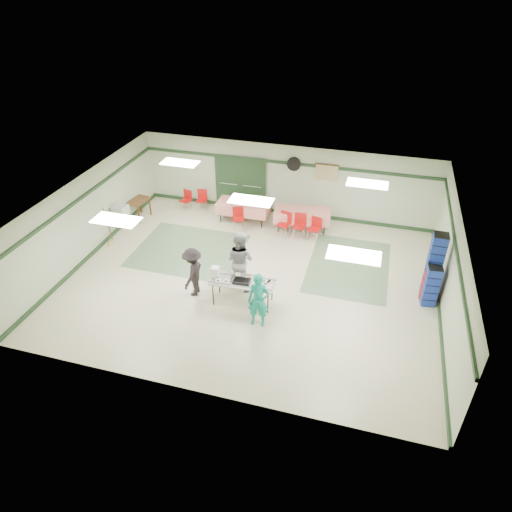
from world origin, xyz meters
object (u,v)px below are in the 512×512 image
(chair_b, at_px, (285,221))
(volunteer_grey, at_px, (240,260))
(chair_c, at_px, (315,226))
(crate_stack_red, at_px, (430,288))
(chair_loose_a, at_px, (202,198))
(printer_table, at_px, (139,203))
(serving_table, at_px, (243,282))
(broom, at_px, (108,225))
(volunteer_dark, at_px, (193,272))
(crate_stack_blue_a, at_px, (434,266))
(chair_loose_b, at_px, (187,198))
(office_printer, at_px, (121,210))
(dining_table_b, at_px, (243,207))
(dining_table_a, at_px, (302,215))
(crate_stack_blue_b, at_px, (431,286))
(volunteer_teal, at_px, (258,301))
(chair_a, at_px, (300,223))
(chair_d, at_px, (238,216))

(chair_b, bearing_deg, volunteer_grey, -84.40)
(chair_c, relative_size, crate_stack_red, 0.80)
(chair_loose_a, relative_size, printer_table, 0.87)
(serving_table, bearing_deg, broom, 158.49)
(volunteer_dark, xyz_separation_m, chair_c, (2.87, 4.02, -0.25))
(chair_loose_a, xyz_separation_m, crate_stack_blue_a, (8.29, -3.33, 0.55))
(chair_loose_b, distance_m, broom, 3.44)
(crate_stack_red, bearing_deg, office_printer, 173.82)
(dining_table_b, bearing_deg, dining_table_a, -0.40)
(crate_stack_blue_b, bearing_deg, broom, 177.69)
(volunteer_teal, xyz_separation_m, volunteer_grey, (-0.97, 1.48, 0.14))
(dining_table_a, xyz_separation_m, chair_c, (0.59, -0.57, -0.06))
(volunteer_grey, distance_m, broom, 5.12)
(serving_table, xyz_separation_m, chair_c, (1.38, 4.03, -0.21))
(chair_loose_a, height_order, broom, broom)
(crate_stack_blue_b, bearing_deg, chair_a, 147.99)
(office_printer, bearing_deg, dining_table_b, 37.07)
(volunteer_teal, height_order, chair_loose_b, volunteer_teal)
(crate_stack_blue_b, bearing_deg, volunteer_grey, -172.92)
(volunteer_teal, bearing_deg, office_printer, 146.42)
(chair_b, relative_size, crate_stack_blue_b, 0.70)
(broom, bearing_deg, chair_b, 11.75)
(volunteer_dark, height_order, crate_stack_blue_a, crate_stack_blue_a)
(chair_loose_a, height_order, crate_stack_red, crate_stack_red)
(chair_loose_a, relative_size, crate_stack_blue_b, 0.64)
(volunteer_grey, bearing_deg, chair_loose_b, -33.00)
(crate_stack_blue_a, bearing_deg, chair_loose_b, 160.52)
(printer_table, bearing_deg, chair_loose_b, 45.27)
(serving_table, height_order, printer_table, serving_table)
(chair_loose_a, distance_m, chair_loose_b, 0.60)
(crate_stack_red, distance_m, printer_table, 10.56)
(chair_b, bearing_deg, office_printer, -149.08)
(serving_table, distance_m, chair_c, 4.27)
(chair_loose_a, xyz_separation_m, crate_stack_red, (8.29, -3.64, 0.03))
(serving_table, distance_m, printer_table, 6.45)
(chair_loose_b, bearing_deg, crate_stack_red, -5.73)
(crate_stack_blue_b, bearing_deg, chair_d, 157.86)
(serving_table, xyz_separation_m, dining_table_b, (-1.41, 4.61, -0.15))
(volunteer_grey, relative_size, chair_loose_a, 2.32)
(chair_a, distance_m, crate_stack_blue_a, 4.85)
(chair_c, bearing_deg, office_printer, -148.72)
(chair_b, distance_m, office_printer, 5.74)
(office_printer, bearing_deg, chair_b, 23.88)
(crate_stack_blue_b, height_order, printer_table, crate_stack_blue_b)
(chair_b, bearing_deg, chair_loose_a, 179.38)
(crate_stack_red, bearing_deg, volunteer_teal, -153.48)
(dining_table_a, height_order, chair_b, chair_b)
(volunteer_teal, distance_m, broom, 6.50)
(serving_table, distance_m, chair_b, 4.06)
(dining_table_a, xyz_separation_m, chair_d, (-2.21, -0.57, -0.06))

